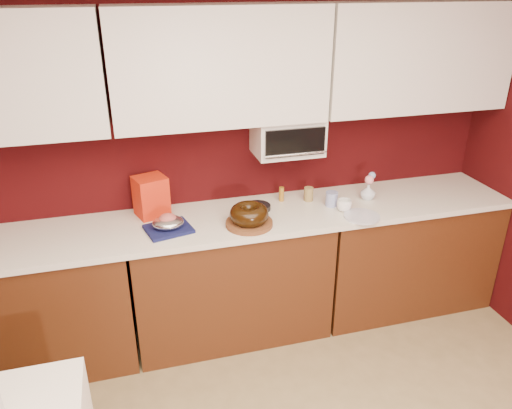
{
  "coord_description": "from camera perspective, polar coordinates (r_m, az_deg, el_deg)",
  "views": [
    {
      "loc": [
        -0.61,
        -0.94,
        2.35
      ],
      "look_at": [
        0.16,
        1.84,
        1.02
      ],
      "focal_mm": 35.0,
      "sensor_mm": 36.0,
      "label": 1
    }
  ],
  "objects": [
    {
      "name": "pandoro_box",
      "position": [
        3.33,
        -11.91,
        0.93
      ],
      "size": [
        0.24,
        0.23,
        0.27
      ],
      "primitive_type": "cube",
      "rotation": [
        0.0,
        0.0,
        0.31
      ],
      "color": "#BA0C0F",
      "rests_on": "countertop"
    },
    {
      "name": "toaster_oven_handle",
      "position": [
        3.23,
        4.57,
        5.73
      ],
      "size": [
        0.42,
        0.02,
        0.02
      ],
      "primitive_type": "cylinder",
      "rotation": [
        0.0,
        1.57,
        0.0
      ],
      "color": "silver",
      "rests_on": "toaster_oven"
    },
    {
      "name": "base_cabinet_right",
      "position": [
        3.97,
        16.23,
        -5.27
      ],
      "size": [
        1.31,
        0.58,
        0.86
      ],
      "primitive_type": "cube",
      "color": "#4B240F",
      "rests_on": "floor"
    },
    {
      "name": "upper_cabinet_right",
      "position": [
        3.63,
        17.75,
        15.72
      ],
      "size": [
        1.31,
        0.33,
        0.7
      ],
      "primitive_type": "cube",
      "color": "white",
      "rests_on": "wall_back"
    },
    {
      "name": "flower_pink",
      "position": [
        3.58,
        12.81,
        2.78
      ],
      "size": [
        0.06,
        0.06,
        0.06
      ],
      "primitive_type": "sphere",
      "color": "pink",
      "rests_on": "flower_vase"
    },
    {
      "name": "blue_jar",
      "position": [
        3.47,
        8.63,
        0.64
      ],
      "size": [
        0.09,
        0.09,
        0.1
      ],
      "primitive_type": "cylinder",
      "rotation": [
        0.0,
        0.0,
        -0.07
      ],
      "color": "#1C349A",
      "rests_on": "countertop"
    },
    {
      "name": "china_plate",
      "position": [
        3.35,
        12.0,
        -1.33
      ],
      "size": [
        0.31,
        0.31,
        0.01
      ],
      "primitive_type": "cylinder",
      "rotation": [
        0.0,
        0.0,
        -0.43
      ],
      "color": "silver",
      "rests_on": "countertop"
    },
    {
      "name": "foil_ham_nest",
      "position": [
        3.14,
        -10.03,
        -2.04
      ],
      "size": [
        0.21,
        0.18,
        0.07
      ],
      "primitive_type": "ellipsoid",
      "rotation": [
        0.0,
        0.0,
        -0.06
      ],
      "color": "silver",
      "rests_on": "navy_towel"
    },
    {
      "name": "toaster_oven_door",
      "position": [
        3.22,
        4.52,
        7.08
      ],
      "size": [
        0.4,
        0.02,
        0.18
      ],
      "primitive_type": "cube",
      "color": "black",
      "rests_on": "toaster_oven"
    },
    {
      "name": "dark_pan",
      "position": [
        3.39,
        0.18,
        -0.31
      ],
      "size": [
        0.22,
        0.22,
        0.03
      ],
      "primitive_type": "cylinder",
      "rotation": [
        0.0,
        0.0,
        0.26
      ],
      "color": "black",
      "rests_on": "countertop"
    },
    {
      "name": "flower_vase",
      "position": [
        3.61,
        12.69,
        1.52
      ],
      "size": [
        0.09,
        0.09,
        0.12
      ],
      "primitive_type": "imported",
      "rotation": [
        0.0,
        0.0,
        -0.04
      ],
      "color": "silver",
      "rests_on": "countertop"
    },
    {
      "name": "flower_blue",
      "position": [
        3.6,
        13.12,
        3.27
      ],
      "size": [
        0.05,
        0.05,
        0.05
      ],
      "primitive_type": "sphere",
      "color": "#86A4D6",
      "rests_on": "flower_vase"
    },
    {
      "name": "coffee_mug",
      "position": [
        3.4,
        10.05,
        0.02
      ],
      "size": [
        0.12,
        0.12,
        0.1
      ],
      "primitive_type": "imported",
      "rotation": [
        0.0,
        0.0,
        0.82
      ],
      "color": "white",
      "rests_on": "countertop"
    },
    {
      "name": "bundt_cake",
      "position": [
        3.14,
        -0.79,
        -1.1
      ],
      "size": [
        0.31,
        0.31,
        0.1
      ],
      "primitive_type": "torus",
      "rotation": [
        0.0,
        0.0,
        0.29
      ],
      "color": "black",
      "rests_on": "cake_base"
    },
    {
      "name": "upper_cabinet_center",
      "position": [
        3.13,
        -4.16,
        15.49
      ],
      "size": [
        1.31,
        0.33,
        0.7
      ],
      "primitive_type": "cube",
      "color": "white",
      "rests_on": "wall_back"
    },
    {
      "name": "base_cabinet_center",
      "position": [
        3.51,
        -2.97,
        -8.41
      ],
      "size": [
        1.31,
        0.58,
        0.86
      ],
      "primitive_type": "cube",
      "color": "#4B240F",
      "rests_on": "floor"
    },
    {
      "name": "amber_bottle",
      "position": [
        3.5,
        2.93,
        1.2
      ],
      "size": [
        0.04,
        0.04,
        0.1
      ],
      "primitive_type": "cylinder",
      "rotation": [
        0.0,
        0.0,
        0.09
      ],
      "color": "#9C6A1C",
      "rests_on": "countertop"
    },
    {
      "name": "navy_towel",
      "position": [
        3.16,
        -9.97,
        -2.76
      ],
      "size": [
        0.31,
        0.28,
        0.02
      ],
      "primitive_type": "cube",
      "rotation": [
        0.0,
        0.0,
        0.23
      ],
      "color": "#131748",
      "rests_on": "countertop"
    },
    {
      "name": "wall_back",
      "position": [
        3.43,
        -4.42,
        5.96
      ],
      "size": [
        4.0,
        0.02,
        2.5
      ],
      "primitive_type": "cube",
      "color": "#380709",
      "rests_on": "floor"
    },
    {
      "name": "base_cabinet_left",
      "position": [
        3.53,
        -24.96,
        -10.81
      ],
      "size": [
        1.31,
        0.58,
        0.86
      ],
      "primitive_type": "cube",
      "color": "#4B240F",
      "rests_on": "floor"
    },
    {
      "name": "cake_base",
      "position": [
        3.17,
        -0.79,
        -2.18
      ],
      "size": [
        0.39,
        0.39,
        0.03
      ],
      "primitive_type": "cylinder",
      "rotation": [
        0.0,
        0.0,
        -0.38
      ],
      "color": "brown",
      "rests_on": "countertop"
    },
    {
      "name": "paper_cup",
      "position": [
        3.53,
        6.03,
        1.19
      ],
      "size": [
        0.07,
        0.07,
        0.1
      ],
      "primitive_type": "cylinder",
      "rotation": [
        0.0,
        0.0,
        -0.11
      ],
      "color": "olive",
      "rests_on": "countertop"
    },
    {
      "name": "countertop",
      "position": [
        3.29,
        -3.14,
        -1.83
      ],
      "size": [
        4.0,
        0.62,
        0.04
      ],
      "primitive_type": "cube",
      "color": "silver",
      "rests_on": "base_cabinet_center"
    },
    {
      "name": "roasted_ham",
      "position": [
        3.13,
        -10.06,
        -1.63
      ],
      "size": [
        0.13,
        0.12,
        0.07
      ],
      "primitive_type": "ellipsoid",
      "rotation": [
        0.0,
        0.0,
        0.28
      ],
      "color": "#C15E58",
      "rests_on": "foil_ham_nest"
    },
    {
      "name": "toaster_oven",
      "position": [
        3.37,
        3.6,
        7.88
      ],
      "size": [
        0.45,
        0.3,
        0.25
      ],
      "primitive_type": "cube",
      "color": "white",
      "rests_on": "upper_cabinet_center"
    }
  ]
}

